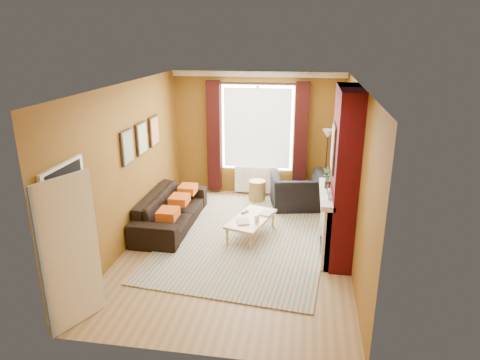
% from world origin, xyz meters
% --- Properties ---
extents(ground, '(5.50, 5.50, 0.00)m').
position_xyz_m(ground, '(0.00, 0.00, 0.00)').
color(ground, olive).
rests_on(ground, ground).
extents(room_walls, '(3.82, 5.54, 2.83)m').
position_xyz_m(room_walls, '(0.63, 0.28, 1.38)').
color(room_walls, brown).
rests_on(room_walls, ground).
extents(striped_rug, '(3.22, 4.20, 0.02)m').
position_xyz_m(striped_rug, '(0.10, 0.30, 0.01)').
color(striped_rug, teal).
rests_on(striped_rug, ground).
extents(sofa, '(0.90, 2.27, 0.66)m').
position_xyz_m(sofa, '(-1.42, 0.65, 0.33)').
color(sofa, black).
rests_on(sofa, ground).
extents(armchair, '(1.35, 1.23, 0.76)m').
position_xyz_m(armchair, '(1.00, 1.95, 0.38)').
color(armchair, black).
rests_on(armchair, ground).
extents(coffee_table, '(0.88, 1.26, 0.38)m').
position_xyz_m(coffee_table, '(0.18, 0.41, 0.34)').
color(coffee_table, '#D6B37B').
rests_on(coffee_table, ground).
extents(wicker_stool, '(0.47, 0.47, 0.47)m').
position_xyz_m(wicker_stool, '(0.07, 2.23, 0.23)').
color(wicker_stool, '#9C7D43').
rests_on(wicker_stool, ground).
extents(floor_lamp, '(0.30, 0.30, 1.64)m').
position_xyz_m(floor_lamp, '(1.55, 2.40, 1.30)').
color(floor_lamp, black).
rests_on(floor_lamp, ground).
extents(book_a, '(0.29, 0.33, 0.03)m').
position_xyz_m(book_a, '(-0.03, 0.15, 0.40)').
color(book_a, '#999999').
rests_on(book_a, coffee_table).
extents(book_b, '(0.30, 0.34, 0.02)m').
position_xyz_m(book_b, '(0.34, 0.67, 0.39)').
color(book_b, '#999999').
rests_on(book_b, coffee_table).
extents(mug, '(0.13, 0.13, 0.10)m').
position_xyz_m(mug, '(0.31, 0.24, 0.43)').
color(mug, '#999999').
rests_on(mug, coffee_table).
extents(tv_remote, '(0.13, 0.16, 0.02)m').
position_xyz_m(tv_remote, '(0.03, 0.62, 0.39)').
color(tv_remote, '#232326').
rests_on(tv_remote, coffee_table).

